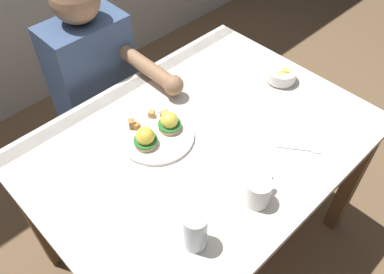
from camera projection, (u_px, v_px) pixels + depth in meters
The scene contains 8 objects.
ground_plane at pixel (198, 240), 1.97m from camera, with size 6.00×6.00×0.00m, color brown.
dining_table at pixel (200, 157), 1.50m from camera, with size 1.20×0.90×0.74m.
eggs_benedict_plate at pixel (156, 133), 1.41m from camera, with size 0.27×0.27×0.09m.
fruit_bowl at pixel (282, 75), 1.62m from camera, with size 0.12×0.12×0.06m.
coffee_mug at pixel (259, 191), 1.21m from camera, with size 0.11×0.08×0.09m.
fork at pixel (302, 149), 1.39m from camera, with size 0.11×0.14×0.00m.
water_glass_near at pixel (195, 232), 1.10m from camera, with size 0.07×0.07×0.14m.
diner_person at pixel (98, 84), 1.76m from camera, with size 0.34×0.54×1.14m.
Camera 1 is at (-0.69, -0.67, 1.79)m, focal length 37.50 mm.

